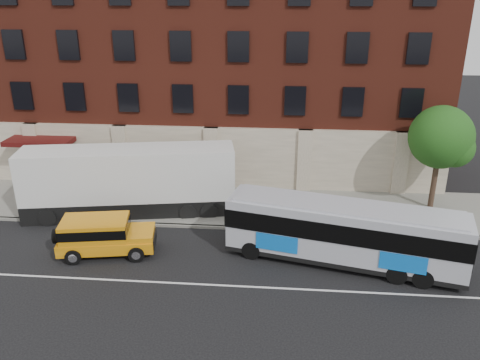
# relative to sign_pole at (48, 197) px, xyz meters

# --- Properties ---
(ground) EXTENTS (120.00, 120.00, 0.00)m
(ground) POSITION_rel_sign_pole_xyz_m (8.50, -6.15, -1.45)
(ground) COLOR black
(ground) RESTS_ON ground
(sidewalk) EXTENTS (60.00, 6.00, 0.15)m
(sidewalk) POSITION_rel_sign_pole_xyz_m (8.50, 2.85, -1.38)
(sidewalk) COLOR gray
(sidewalk) RESTS_ON ground
(kerb) EXTENTS (60.00, 0.25, 0.15)m
(kerb) POSITION_rel_sign_pole_xyz_m (8.50, -0.15, -1.38)
(kerb) COLOR gray
(kerb) RESTS_ON ground
(lane_line) EXTENTS (60.00, 0.12, 0.01)m
(lane_line) POSITION_rel_sign_pole_xyz_m (8.50, -5.65, -1.45)
(lane_line) COLOR silver
(lane_line) RESTS_ON ground
(building) EXTENTS (30.00, 12.10, 15.00)m
(building) POSITION_rel_sign_pole_xyz_m (8.49, 10.77, 6.13)
(building) COLOR maroon
(building) RESTS_ON sidewalk
(sign_pole) EXTENTS (0.30, 0.20, 2.50)m
(sign_pole) POSITION_rel_sign_pole_xyz_m (0.00, 0.00, 0.00)
(sign_pole) COLOR gray
(sign_pole) RESTS_ON ground
(street_tree) EXTENTS (3.60, 3.60, 6.20)m
(street_tree) POSITION_rel_sign_pole_xyz_m (22.04, 3.34, 2.96)
(street_tree) COLOR #332319
(street_tree) RESTS_ON sidewalk
(city_bus) EXTENTS (11.40, 4.90, 3.05)m
(city_bus) POSITION_rel_sign_pole_xyz_m (16.06, -3.17, 0.23)
(city_bus) COLOR #AEAFB9
(city_bus) RESTS_ON ground
(yellow_suv) EXTENTS (5.06, 2.78, 1.88)m
(yellow_suv) POSITION_rel_sign_pole_xyz_m (4.27, -3.32, -0.37)
(yellow_suv) COLOR orange
(yellow_suv) RESTS_ON ground
(shipping_container) EXTENTS (12.26, 4.49, 4.01)m
(shipping_container) POSITION_rel_sign_pole_xyz_m (4.33, 1.33, 0.53)
(shipping_container) COLOR black
(shipping_container) RESTS_ON ground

